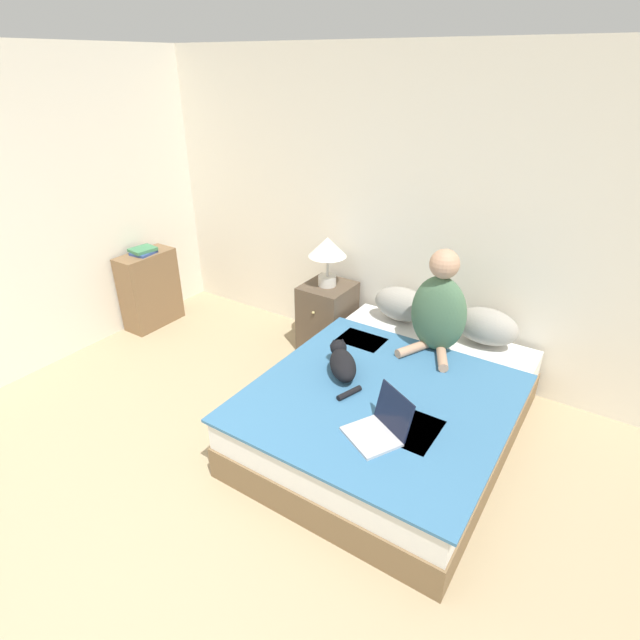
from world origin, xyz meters
TOP-DOWN VIEW (x-y plane):
  - wall_back at (0.00, 3.29)m, footprint 5.99×0.05m
  - wall_side at (-2.52, 1.63)m, footprint 0.05×4.26m
  - bed at (0.45, 2.19)m, footprint 1.62×2.05m
  - pillow_near at (0.10, 3.06)m, footprint 0.48×0.27m
  - pillow_far at (0.81, 3.06)m, footprint 0.48×0.27m
  - person_sitting at (0.52, 2.75)m, footprint 0.42×0.41m
  - cat_tabby at (0.11, 2.08)m, footprint 0.39×0.47m
  - laptop_open at (0.62, 1.64)m, footprint 0.41×0.42m
  - nightstand at (-0.59, 2.99)m, footprint 0.42×0.47m
  - table_lamp at (-0.60, 2.98)m, footprint 0.33×0.33m
  - bookshelf at (-2.33, 2.42)m, footprint 0.26×0.57m
  - book_stack_top at (-2.33, 2.41)m, footprint 0.22×0.24m

SIDE VIEW (x-z plane):
  - bed at x=0.45m, z-range 0.00..0.45m
  - nightstand at x=-0.59m, z-range 0.00..0.63m
  - bookshelf at x=-2.33m, z-range 0.00..0.76m
  - laptop_open at x=0.62m, z-range 0.38..0.64m
  - cat_tabby at x=0.11m, z-range 0.45..0.64m
  - pillow_near at x=0.10m, z-range 0.46..0.74m
  - pillow_far at x=0.81m, z-range 0.46..0.74m
  - book_stack_top at x=-2.33m, z-range 0.76..0.81m
  - person_sitting at x=0.52m, z-range 0.40..1.19m
  - table_lamp at x=-0.60m, z-range 0.73..1.18m
  - wall_back at x=0.00m, z-range 0.00..2.55m
  - wall_side at x=-2.52m, z-range 0.00..2.55m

